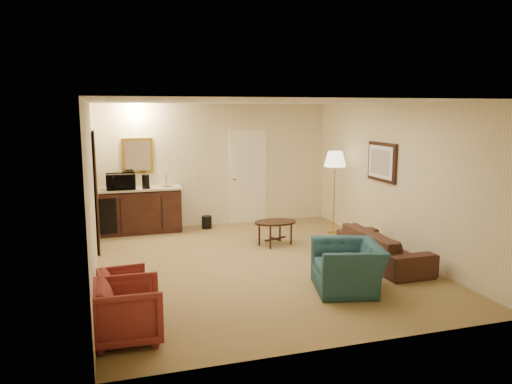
% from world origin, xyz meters
% --- Properties ---
extents(ground, '(6.00, 6.00, 0.00)m').
position_xyz_m(ground, '(0.00, 0.00, 0.00)').
color(ground, olive).
rests_on(ground, ground).
extents(room_walls, '(5.02, 6.01, 2.61)m').
position_xyz_m(room_walls, '(-0.10, 0.77, 1.72)').
color(room_walls, beige).
rests_on(room_walls, ground).
extents(wetbar_cabinet, '(1.64, 0.58, 0.92)m').
position_xyz_m(wetbar_cabinet, '(-1.65, 2.72, 0.46)').
color(wetbar_cabinet, '#361B11').
rests_on(wetbar_cabinet, ground).
extents(sofa, '(0.57, 1.89, 0.74)m').
position_xyz_m(sofa, '(1.95, -0.59, 0.37)').
color(sofa, black).
rests_on(sofa, ground).
extents(teal_armchair, '(0.88, 1.14, 0.88)m').
position_xyz_m(teal_armchair, '(0.84, -1.49, 0.44)').
color(teal_armchair, '#1E484D').
rests_on(teal_armchair, ground).
extents(rose_chair_near, '(0.61, 0.65, 0.62)m').
position_xyz_m(rose_chair_near, '(-2.15, -1.45, 0.31)').
color(rose_chair_near, maroon).
rests_on(rose_chair_near, ground).
extents(rose_chair_far, '(0.69, 0.73, 0.73)m').
position_xyz_m(rose_chair_far, '(-2.15, -2.18, 0.37)').
color(rose_chair_far, maroon).
rests_on(rose_chair_far, ground).
extents(coffee_table, '(0.92, 0.78, 0.45)m').
position_xyz_m(coffee_table, '(0.65, 1.00, 0.23)').
color(coffee_table, black).
rests_on(coffee_table, ground).
extents(floor_lamp, '(0.50, 0.50, 1.67)m').
position_xyz_m(floor_lamp, '(2.10, 1.54, 0.83)').
color(floor_lamp, gold).
rests_on(floor_lamp, ground).
extents(waste_bin, '(0.24, 0.24, 0.26)m').
position_xyz_m(waste_bin, '(-0.30, 2.65, 0.13)').
color(waste_bin, black).
rests_on(waste_bin, ground).
extents(microwave, '(0.56, 0.31, 0.38)m').
position_xyz_m(microwave, '(-2.02, 2.65, 1.11)').
color(microwave, black).
rests_on(microwave, wetbar_cabinet).
extents(coffee_maker, '(0.16, 0.16, 0.28)m').
position_xyz_m(coffee_maker, '(-1.53, 2.60, 1.06)').
color(coffee_maker, black).
rests_on(coffee_maker, wetbar_cabinet).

